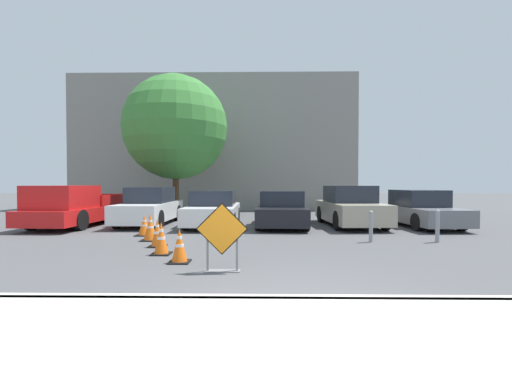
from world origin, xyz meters
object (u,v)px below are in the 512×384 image
at_px(parked_car_fifth, 419,210).
at_px(bollard_second, 437,225).
at_px(bollard_nearest, 371,225).
at_px(road_closed_sign, 222,235).
at_px(parked_car_second, 214,210).
at_px(parked_car_third, 282,210).
at_px(parked_car_nearest, 150,207).
at_px(traffic_cone_second, 161,239).
at_px(traffic_cone_fifth, 144,226).
at_px(traffic_cone_fourth, 150,228).
at_px(traffic_cone_nearest, 179,246).
at_px(parked_car_fourth, 350,207).
at_px(pickup_truck, 76,208).
at_px(traffic_cone_third, 157,233).

relative_size(parked_car_fifth, bollard_second, 4.85).
relative_size(bollard_nearest, bollard_second, 0.97).
distance_m(road_closed_sign, parked_car_second, 7.23).
bearing_deg(parked_car_third, road_closed_sign, 80.48).
bearing_deg(bollard_nearest, parked_car_nearest, 150.94).
height_order(road_closed_sign, bollard_second, road_closed_sign).
relative_size(traffic_cone_second, traffic_cone_fifth, 1.19).
bearing_deg(parked_car_second, bollard_second, 150.92).
height_order(road_closed_sign, parked_car_nearest, parked_car_nearest).
bearing_deg(traffic_cone_second, traffic_cone_fourth, 114.70).
bearing_deg(bollard_nearest, parked_car_third, 122.55).
relative_size(parked_car_nearest, parked_car_fifth, 1.00).
relative_size(traffic_cone_nearest, parked_car_fourth, 0.16).
bearing_deg(traffic_cone_fourth, traffic_cone_fifth, 117.38).
height_order(road_closed_sign, parked_car_fifth, parked_car_fifth).
height_order(road_closed_sign, traffic_cone_nearest, road_closed_sign).
distance_m(road_closed_sign, traffic_cone_fifth, 5.47).
relative_size(traffic_cone_fourth, bollard_second, 0.84).
bearing_deg(parked_car_fifth, parked_car_nearest, -5.77).
distance_m(traffic_cone_second, parked_car_fourth, 8.15).
bearing_deg(parked_car_third, traffic_cone_fifth, 31.27).
height_order(traffic_cone_fourth, parked_car_fourth, parked_car_fourth).
bearing_deg(bollard_nearest, traffic_cone_nearest, -151.77).
distance_m(pickup_truck, parked_car_second, 5.43).
height_order(traffic_cone_fourth, bollard_nearest, bollard_nearest).
xyz_separation_m(traffic_cone_nearest, traffic_cone_fifth, (-2.04, 3.77, -0.04)).
distance_m(traffic_cone_second, parked_car_nearest, 6.49).
height_order(pickup_truck, parked_car_third, pickup_truck).
bearing_deg(parked_car_fourth, bollard_second, 108.13).
xyz_separation_m(pickup_truck, parked_car_third, (8.14, 0.01, -0.09)).
bearing_deg(bollard_second, parked_car_third, 139.16).
distance_m(traffic_cone_third, parked_car_third, 5.69).
height_order(bollard_nearest, bollard_second, bollard_second).
height_order(parked_car_third, bollard_second, parked_car_third).
height_order(traffic_cone_nearest, traffic_cone_third, traffic_cone_third).
bearing_deg(traffic_cone_fifth, parked_car_fifth, 14.83).
bearing_deg(bollard_nearest, traffic_cone_fifth, 170.44).
bearing_deg(parked_car_second, parked_car_third, 176.66).
bearing_deg(parked_car_nearest, traffic_cone_fifth, 104.59).
distance_m(traffic_cone_nearest, parked_car_fourth, 8.34).
height_order(traffic_cone_fifth, parked_car_second, parked_car_second).
xyz_separation_m(parked_car_second, parked_car_fourth, (5.42, 0.10, 0.09)).
bearing_deg(parked_car_fourth, parked_car_third, 1.93).
bearing_deg(traffic_cone_fourth, bollard_second, -1.23).
bearing_deg(traffic_cone_third, traffic_cone_second, -68.21).
distance_m(traffic_cone_third, bollard_nearest, 5.93).
bearing_deg(bollard_nearest, bollard_second, 0.00).
xyz_separation_m(road_closed_sign, parked_car_third, (1.55, 7.00, -0.06)).
distance_m(parked_car_nearest, bollard_nearest, 8.86).
relative_size(road_closed_sign, bollard_second, 1.40).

